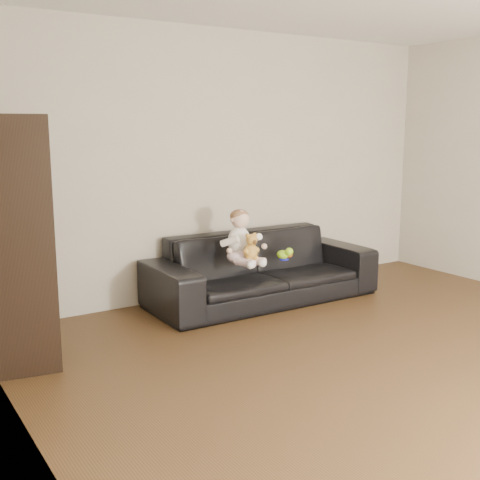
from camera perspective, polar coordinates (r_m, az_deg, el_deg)
floor at (r=4.31m, az=19.13°, el=-12.71°), size 5.50×5.50×0.00m
wall_back at (r=6.05m, az=-1.02°, el=7.21°), size 5.00×0.00×5.00m
wall_left at (r=2.51m, az=-16.76°, el=1.73°), size 0.00×5.50×5.50m
sofa at (r=5.82m, az=2.13°, el=-2.64°), size 2.25×0.89×0.65m
cabinet at (r=4.45m, az=-20.31°, el=-0.26°), size 0.53×0.66×1.75m
shelf_item at (r=4.40m, az=-20.39°, el=4.81°), size 0.22×0.28×0.28m
baby at (r=5.47m, az=0.08°, el=-0.01°), size 0.39×0.46×0.50m
teddy_bear at (r=5.36m, az=1.06°, el=-0.70°), size 0.17×0.17×0.25m
toy_green at (r=5.71m, az=4.07°, el=-1.40°), size 0.14×0.15×0.09m
toy_rattle at (r=5.78m, az=4.66°, el=-1.32°), size 0.08×0.08×0.08m
toy_blue_disc at (r=5.70m, az=4.19°, el=-1.82°), size 0.11×0.11×0.01m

